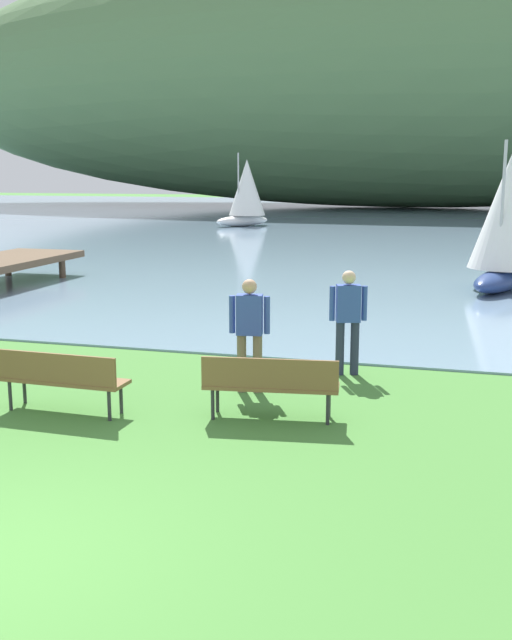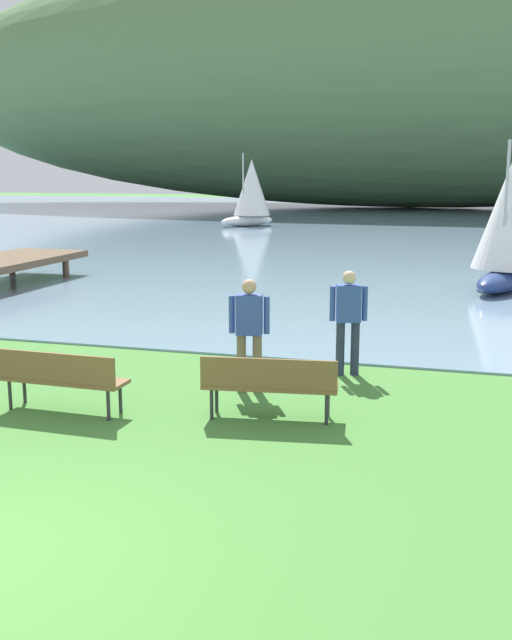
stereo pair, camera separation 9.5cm
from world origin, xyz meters
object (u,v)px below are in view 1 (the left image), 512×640
at_px(park_bench_near_camera, 271,382).
at_px(park_bench_further_along, 61,377).
at_px(sailboat_far_off, 507,221).
at_px(person_at_shoreline, 348,316).
at_px(sailboat_toward_hillside, 246,192).
at_px(person_on_the_grass, 250,328).

bearing_deg(park_bench_near_camera, park_bench_further_along, -169.83).
bearing_deg(sailboat_far_off, person_at_shoreline, -105.84).
relative_size(park_bench_near_camera, sailboat_far_off, 0.46).
xyz_separation_m(person_at_shoreline, sailboat_toward_hillside, (-11.16, 31.85, 1.10)).
distance_m(sailboat_toward_hillside, sailboat_far_off, 26.03).
bearing_deg(sailboat_toward_hillside, park_bench_further_along, -77.51).
bearing_deg(person_at_shoreline, park_bench_near_camera, -103.60).
relative_size(park_bench_near_camera, person_at_shoreline, 1.08).
distance_m(park_bench_near_camera, person_on_the_grass, 1.42).
height_order(person_at_shoreline, sailboat_far_off, sailboat_far_off).
distance_m(park_bench_further_along, sailboat_far_off, 14.44).
height_order(person_at_shoreline, sailboat_toward_hillside, sailboat_toward_hillside).
xyz_separation_m(park_bench_further_along, sailboat_toward_hillside, (-7.73, 34.91, 1.55)).
height_order(person_on_the_grass, sailboat_toward_hillside, sailboat_toward_hillside).
distance_m(park_bench_further_along, sailboat_toward_hillside, 35.79).
bearing_deg(person_on_the_grass, park_bench_near_camera, -61.80).
bearing_deg(park_bench_further_along, sailboat_far_off, 64.28).
distance_m(park_bench_near_camera, person_at_shoreline, 2.67).
relative_size(park_bench_near_camera, person_on_the_grass, 1.08).
bearing_deg(person_at_shoreline, person_on_the_grass, -132.48).
bearing_deg(park_bench_further_along, person_on_the_grass, 37.83).
bearing_deg(sailboat_far_off, person_on_the_grass, -109.83).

